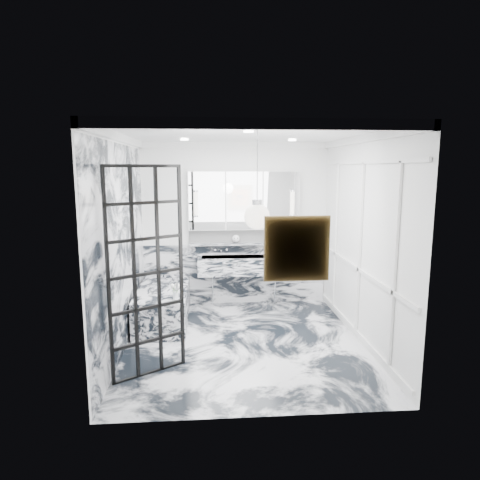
{
  "coord_description": "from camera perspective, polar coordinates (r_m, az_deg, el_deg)",
  "views": [
    {
      "loc": [
        -0.48,
        -5.55,
        2.38
      ],
      "look_at": [
        -0.01,
        0.5,
        1.35
      ],
      "focal_mm": 32.0,
      "sensor_mm": 36.0,
      "label": 1
    }
  ],
  "objects": [
    {
      "name": "flower_vase",
      "position": [
        6.07,
        -8.56,
        -7.4
      ],
      "size": [
        0.07,
        0.07,
        0.12
      ],
      "primitive_type": "cylinder",
      "color": "silver",
      "rests_on": "bathtub"
    },
    {
      "name": "floor",
      "position": [
        6.06,
        0.49,
        -13.45
      ],
      "size": [
        3.6,
        3.6,
        0.0
      ],
      "primitive_type": "plane",
      "color": "silver",
      "rests_on": "ground"
    },
    {
      "name": "crittall_door",
      "position": [
        4.93,
        -12.35,
        -4.42
      ],
      "size": [
        0.76,
        0.51,
        2.4
      ],
      "primitive_type": null,
      "rotation": [
        0.0,
        0.0,
        0.57
      ],
      "color": "black",
      "rests_on": "floor"
    },
    {
      "name": "trough_sink",
      "position": [
        7.32,
        0.64,
        -3.36
      ],
      "size": [
        1.6,
        0.45,
        0.3
      ],
      "primitive_type": "cube",
      "color": "silver",
      "rests_on": "wall_back"
    },
    {
      "name": "soap_bottle_a",
      "position": [
        7.43,
        3.83,
        0.54
      ],
      "size": [
        0.11,
        0.11,
        0.23
      ],
      "primitive_type": "imported",
      "rotation": [
        0.0,
        0.0,
        0.22
      ],
      "color": "#8C5919",
      "rests_on": "ledge"
    },
    {
      "name": "artwork",
      "position": [
        3.95,
        7.57,
        -1.13
      ],
      "size": [
        0.5,
        0.05,
        0.5
      ],
      "primitive_type": "cube",
      "color": "#C44614",
      "rests_on": "wall_front"
    },
    {
      "name": "amber_bottle",
      "position": [
        7.45,
        3.94,
        0.05
      ],
      "size": [
        0.04,
        0.04,
        0.1
      ],
      "primitive_type": "cylinder",
      "color": "#8C5919",
      "rests_on": "ledge"
    },
    {
      "name": "wall_back",
      "position": [
        7.43,
        -0.67,
        2.09
      ],
      "size": [
        3.6,
        0.0,
        3.6
      ],
      "primitive_type": "plane",
      "rotation": [
        1.57,
        0.0,
        0.0
      ],
      "color": "white",
      "rests_on": "floor"
    },
    {
      "name": "marble_clad_left",
      "position": [
        5.76,
        -15.41,
        -1.09
      ],
      "size": [
        0.02,
        3.56,
        2.68
      ],
      "primitive_type": "cube",
      "color": "silver",
      "rests_on": "floor"
    },
    {
      "name": "wall_front",
      "position": [
        3.91,
        2.77,
        -4.85
      ],
      "size": [
        3.6,
        0.0,
        3.6
      ],
      "primitive_type": "plane",
      "rotation": [
        -1.57,
        0.0,
        0.0
      ],
      "color": "white",
      "rests_on": "floor"
    },
    {
      "name": "sconce_right",
      "position": [
        7.35,
        7.0,
        4.91
      ],
      "size": [
        0.07,
        0.07,
        0.4
      ],
      "primitive_type": "cylinder",
      "color": "white",
      "rests_on": "mirror_cabinet"
    },
    {
      "name": "panel_molding",
      "position": [
        6.02,
        15.67,
        -1.03
      ],
      "size": [
        0.03,
        3.4,
        2.3
      ],
      "primitive_type": "cube",
      "color": "white",
      "rests_on": "floor"
    },
    {
      "name": "sconce_left",
      "position": [
        7.21,
        -5.93,
        4.84
      ],
      "size": [
        0.07,
        0.07,
        0.4
      ],
      "primitive_type": "cylinder",
      "color": "white",
      "rests_on": "mirror_cabinet"
    },
    {
      "name": "wall_right",
      "position": [
        6.01,
        15.89,
        -0.09
      ],
      "size": [
        0.0,
        3.6,
        3.6
      ],
      "primitive_type": "plane",
      "rotation": [
        1.57,
        0.0,
        -1.57
      ],
      "color": "white",
      "rests_on": "floor"
    },
    {
      "name": "ledge",
      "position": [
        7.42,
        0.53,
        -0.51
      ],
      "size": [
        1.9,
        0.14,
        0.04
      ],
      "primitive_type": "cube",
      "color": "silver",
      "rests_on": "wall_back"
    },
    {
      "name": "marble_clad_back",
      "position": [
        7.58,
        -0.65,
        -4.51
      ],
      "size": [
        3.18,
        0.05,
        1.05
      ],
      "primitive_type": "cube",
      "color": "silver",
      "rests_on": "floor"
    },
    {
      "name": "soap_bottle_b",
      "position": [
        7.46,
        5.08,
        0.35
      ],
      "size": [
        0.08,
        0.09,
        0.17
      ],
      "primitive_type": "imported",
      "rotation": [
        0.0,
        0.0,
        -0.08
      ],
      "color": "#4C4C51",
      "rests_on": "ledge"
    },
    {
      "name": "mirror_cabinet",
      "position": [
        7.33,
        0.54,
        5.28
      ],
      "size": [
        1.9,
        0.16,
        1.0
      ],
      "primitive_type": "cube",
      "color": "white",
      "rests_on": "wall_back"
    },
    {
      "name": "wall_left",
      "position": [
        5.75,
        -15.58,
        -0.5
      ],
      "size": [
        0.0,
        3.6,
        3.6
      ],
      "primitive_type": "plane",
      "rotation": [
        1.57,
        0.0,
        1.57
      ],
      "color": "white",
      "rests_on": "floor"
    },
    {
      "name": "face_pot",
      "position": [
        7.38,
        -0.57,
        0.19
      ],
      "size": [
        0.13,
        0.13,
        0.13
      ],
      "primitive_type": "sphere",
      "color": "white",
      "rests_on": "ledge"
    },
    {
      "name": "subway_tile",
      "position": [
        7.46,
        0.49,
        0.59
      ],
      "size": [
        1.9,
        0.03,
        0.23
      ],
      "primitive_type": "cube",
      "color": "white",
      "rests_on": "wall_back"
    },
    {
      "name": "bathtub",
      "position": [
        6.82,
        -10.16,
        -8.47
      ],
      "size": [
        0.75,
        1.65,
        0.55
      ],
      "primitive_type": "cube",
      "color": "silver",
      "rests_on": "floor"
    },
    {
      "name": "soap_bottle_c",
      "position": [
        7.48,
        5.73,
        0.29
      ],
      "size": [
        0.13,
        0.13,
        0.16
      ],
      "primitive_type": "imported",
      "rotation": [
        0.0,
        0.0,
        -0.07
      ],
      "color": "silver",
      "rests_on": "ledge"
    },
    {
      "name": "pendant_light",
      "position": [
        4.28,
        2.28,
        3.14
      ],
      "size": [
        0.26,
        0.26,
        0.26
      ],
      "primitive_type": "sphere",
      "color": "white",
      "rests_on": "ceiling"
    },
    {
      "name": "ceiling",
      "position": [
        5.59,
        0.53,
        13.98
      ],
      "size": [
        3.6,
        3.6,
        0.0
      ],
      "primitive_type": "plane",
      "rotation": [
        3.14,
        0.0,
        0.0
      ],
      "color": "white",
      "rests_on": "wall_back"
    }
  ]
}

